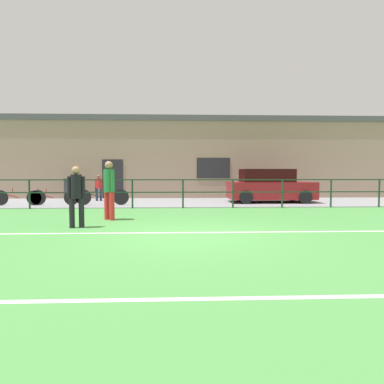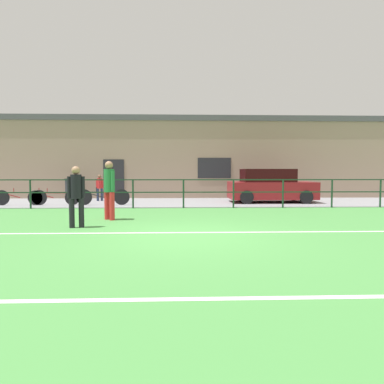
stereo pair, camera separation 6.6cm
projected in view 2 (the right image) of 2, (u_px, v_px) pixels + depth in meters
name	position (u px, v px, depth m)	size (l,w,h in m)	color
ground	(187.00, 236.00, 7.89)	(60.00, 44.00, 0.04)	#478C42
field_line_touchline	(186.00, 233.00, 8.28)	(36.00, 0.11, 0.00)	white
field_line_hash	(193.00, 299.00, 3.96)	(36.00, 0.11, 0.00)	white
pavement_strip	(183.00, 202.00, 16.37)	(48.00, 5.00, 0.02)	gray
perimeter_fence	(183.00, 189.00, 13.83)	(36.07, 0.07, 1.15)	#193823
clubhouse_facade	(182.00, 158.00, 19.93)	(28.00, 2.56, 4.49)	gray
player_goalkeeper	(76.00, 193.00, 8.97)	(0.43, 0.28, 1.59)	black
player_striker	(109.00, 187.00, 10.43)	(0.38, 0.37, 1.76)	red
spectator_child	(100.00, 186.00, 17.04)	(0.34, 0.22, 1.28)	#232D4C
parked_car_red	(270.00, 186.00, 16.27)	(3.91, 1.93, 1.55)	maroon
bicycle_parked_0	(20.00, 197.00, 14.80)	(2.21, 0.04, 0.74)	black
bicycle_parked_1	(54.00, 197.00, 14.85)	(2.19, 0.04, 0.73)	black
bicycle_parked_2	(103.00, 197.00, 14.93)	(2.28, 0.04, 0.77)	black
trash_bin_0	(72.00, 189.00, 17.67)	(0.54, 0.46, 1.08)	#33383D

